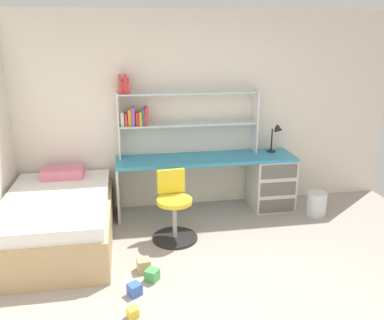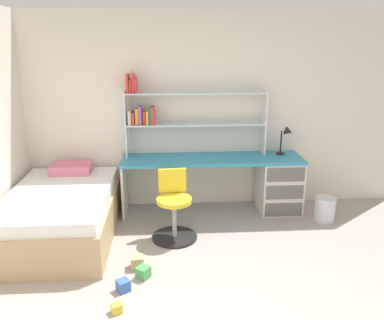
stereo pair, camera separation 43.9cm
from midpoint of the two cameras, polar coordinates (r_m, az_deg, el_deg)
room_shell at (r=3.95m, az=-17.46°, el=2.53°), size 5.55×6.24×2.57m
desk at (r=5.38m, az=6.40°, el=-2.61°), size 2.32×0.56×0.75m
bookshelf_hutch at (r=5.12m, az=-5.80°, el=6.91°), size 1.81×0.22×1.06m
desk_lamp at (r=5.39m, az=9.85°, el=3.68°), size 0.20×0.17×0.38m
swivel_chair at (r=4.60m, az=-5.33°, el=-7.62°), size 0.52×0.52×0.79m
bed_platform at (r=4.78m, az=-21.15°, el=-8.06°), size 1.16×1.80×0.69m
waste_bin at (r=5.40m, az=15.14°, el=-6.11°), size 0.26×0.26×0.31m
toy_block_green_0 at (r=3.99m, az=-8.99°, el=-16.00°), size 0.16×0.16×0.11m
toy_block_natural_1 at (r=4.14m, az=-10.05°, el=-14.63°), size 0.14×0.14×0.13m
toy_block_yellow_2 at (r=3.60m, az=-12.18°, el=-20.65°), size 0.11×0.11×0.08m
toy_block_blue_3 at (r=3.84m, az=-11.63°, el=-17.75°), size 0.15×0.15×0.11m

